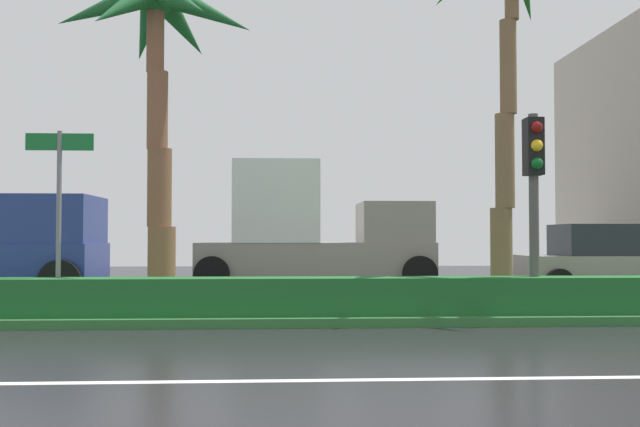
{
  "coord_description": "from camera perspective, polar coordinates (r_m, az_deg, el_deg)",
  "views": [
    {
      "loc": [
        2.71,
        -5.05,
        1.4
      ],
      "look_at": [
        3.46,
        9.36,
        1.88
      ],
      "focal_mm": 40.32,
      "sensor_mm": 36.0,
      "label": 1
    }
  ],
  "objects": [
    {
      "name": "median_strip",
      "position": [
        13.4,
        -14.75,
        -7.52
      ],
      "size": [
        85.5,
        4.0,
        0.15
      ],
      "primitive_type": "cube",
      "color": "#2D6B33",
      "rests_on": "ground_plane"
    },
    {
      "name": "street_name_sign",
      "position": [
        12.51,
        -20.0,
        1.31
      ],
      "size": [
        1.1,
        0.08,
        3.0
      ],
      "color": "slate",
      "rests_on": "median_strip"
    },
    {
      "name": "median_hedge",
      "position": [
        12.0,
        -16.11,
        -6.38
      ],
      "size": [
        76.5,
        0.7,
        0.6
      ],
      "color": "#1E6028",
      "rests_on": "median_strip"
    },
    {
      "name": "car_in_traffic_leading",
      "position": [
        18.99,
        21.94,
        -3.51
      ],
      "size": [
        4.3,
        2.02,
        1.72
      ],
      "color": "gray",
      "rests_on": "ground_plane"
    },
    {
      "name": "palm_tree_centre_left",
      "position": [
        14.18,
        -12.76,
        13.2
      ],
      "size": [
        3.79,
        3.47,
        6.35
      ],
      "color": "brown",
      "rests_on": "median_strip"
    },
    {
      "name": "traffic_signal_median_right",
      "position": [
        12.5,
        16.62,
        2.91
      ],
      "size": [
        0.28,
        0.43,
        3.32
      ],
      "color": "#4C4C47",
      "rests_on": "median_strip"
    },
    {
      "name": "ground_plane",
      "position": [
        14.39,
        -13.94,
        -7.64
      ],
      "size": [
        90.0,
        42.0,
        0.1
      ],
      "primitive_type": "cube",
      "color": "black"
    },
    {
      "name": "box_truck_following",
      "position": [
        19.81,
        -0.65,
        -1.49
      ],
      "size": [
        6.4,
        2.64,
        3.46
      ],
      "color": "gray",
      "rests_on": "ground_plane"
    }
  ]
}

